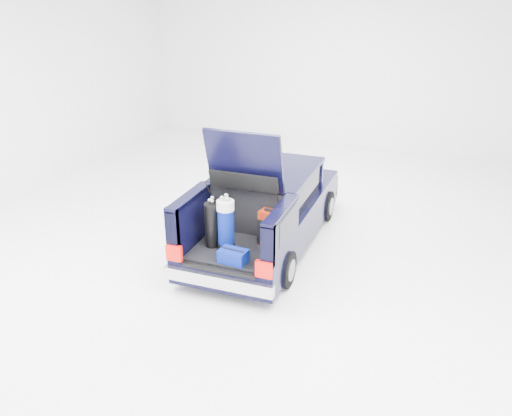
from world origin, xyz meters
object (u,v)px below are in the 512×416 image
at_px(car, 267,208).
at_px(black_golf_bag, 212,225).
at_px(blue_golf_bag, 226,225).
at_px(red_suitcase, 271,229).
at_px(blue_duffel, 233,256).

xyz_separation_m(car, black_golf_bag, (-0.38, -1.62, 0.31)).
relative_size(black_golf_bag, blue_golf_bag, 0.90).
distance_m(red_suitcase, blue_golf_bag, 0.75).
bearing_deg(black_golf_bag, red_suitcase, -1.52).
height_order(red_suitcase, blue_duffel, red_suitcase).
height_order(car, blue_golf_bag, car).
relative_size(red_suitcase, black_golf_bag, 0.73).
bearing_deg(blue_duffel, red_suitcase, 70.77).
distance_m(car, blue_duffel, 2.01).
bearing_deg(red_suitcase, blue_duffel, -104.71).
relative_size(red_suitcase, blue_golf_bag, 0.66).
distance_m(blue_golf_bag, blue_duffel, 0.57).
distance_m(black_golf_bag, blue_golf_bag, 0.25).
height_order(car, blue_duffel, car).
relative_size(black_golf_bag, blue_duffel, 1.87).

